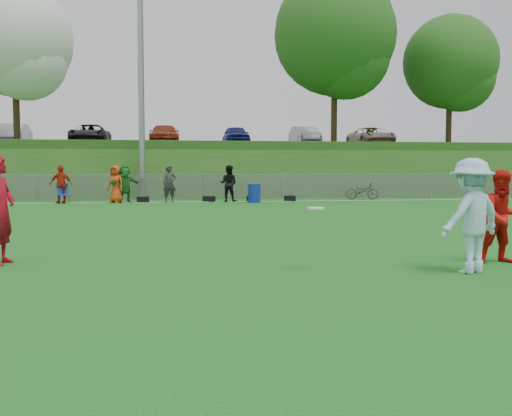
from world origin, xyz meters
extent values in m
plane|color=#195812|center=(0.00, 0.00, 0.00)|extent=(120.00, 120.00, 0.00)
cube|color=white|center=(0.00, 18.00, 0.01)|extent=(60.00, 0.10, 0.01)
cube|color=gray|center=(0.00, 20.00, 0.60)|extent=(58.00, 0.02, 1.20)
cube|color=gray|center=(0.00, 20.00, 1.25)|extent=(58.00, 0.04, 0.04)
cylinder|color=gray|center=(-3.00, 20.80, 6.00)|extent=(0.30, 0.30, 12.00)
cube|color=#1D4D15|center=(0.00, 31.00, 1.50)|extent=(120.00, 18.00, 3.00)
cube|color=black|center=(0.00, 33.00, 3.05)|extent=(120.00, 12.00, 0.10)
cylinder|color=black|center=(-10.00, 25.00, 6.75)|extent=(0.36, 0.36, 7.50)
sphere|color=silver|center=(-10.00, 25.00, 8.62)|extent=(6.30, 6.30, 6.30)
sphere|color=silver|center=(-9.40, 24.70, 7.50)|extent=(4.50, 4.50, 4.50)
cylinder|color=black|center=(8.00, 24.50, 7.25)|extent=(0.36, 0.36, 8.50)
sphere|color=#154312|center=(8.00, 24.50, 9.38)|extent=(7.14, 7.14, 7.14)
sphere|color=#154312|center=(8.60, 24.20, 8.10)|extent=(5.10, 5.10, 5.10)
cylinder|color=black|center=(16.00, 26.00, 6.50)|extent=(0.36, 0.36, 7.00)
sphere|color=#154312|center=(16.00, 26.00, 8.25)|extent=(5.88, 5.88, 5.88)
sphere|color=#154312|center=(16.60, 25.70, 7.20)|extent=(4.20, 4.20, 4.20)
imported|color=#9A9A9F|center=(-12.00, 32.00, 3.82)|extent=(1.52, 4.37, 1.44)
imported|color=black|center=(-7.00, 32.00, 3.82)|extent=(2.39, 5.18, 1.44)
imported|color=maroon|center=(-2.00, 32.00, 3.82)|extent=(2.02, 4.96, 1.44)
imported|color=navy|center=(3.00, 32.00, 3.82)|extent=(1.70, 4.23, 1.44)
imported|color=gray|center=(8.00, 32.00, 3.82)|extent=(1.52, 4.37, 1.44)
imported|color=tan|center=(13.00, 32.00, 3.82)|extent=(2.39, 5.18, 1.44)
imported|color=red|center=(-6.45, 18.00, 0.85)|extent=(1.05, 0.57, 1.69)
imported|color=red|center=(-4.06, 18.00, 0.85)|extent=(0.99, 0.91, 1.69)
imported|color=#1D6E20|center=(-3.64, 18.00, 0.85)|extent=(1.64, 1.08, 1.69)
imported|color=#2B2B2E|center=(-1.65, 18.00, 0.85)|extent=(0.67, 0.49, 1.69)
imported|color=black|center=(1.07, 18.00, 0.85)|extent=(1.01, 0.91, 1.69)
cube|color=black|center=(-2.86, 18.10, 0.13)|extent=(0.56, 0.30, 0.26)
cube|color=black|center=(0.16, 18.10, 0.13)|extent=(0.62, 0.48, 0.26)
cube|color=black|center=(2.21, 18.10, 0.13)|extent=(0.60, 0.40, 0.26)
cube|color=black|center=(4.00, 18.10, 0.13)|extent=(0.59, 0.37, 0.26)
imported|color=#A70B1D|center=(-4.39, 1.51, 0.90)|extent=(0.53, 0.72, 1.81)
imported|color=red|center=(3.90, 0.38, 0.78)|extent=(0.81, 0.65, 1.56)
imported|color=#A8D0E9|center=(2.90, -0.37, 0.87)|extent=(1.29, 1.01, 1.75)
cylinder|color=white|center=(0.60, 0.11, 0.98)|extent=(0.28, 0.28, 0.03)
cylinder|color=#0D2795|center=(2.16, 17.20, 0.42)|extent=(0.70, 0.70, 0.85)
cube|color=#103CB7|center=(-6.28, 17.77, 0.38)|extent=(0.63, 0.63, 0.05)
cube|color=#103CB7|center=(-6.37, 17.99, 0.63)|extent=(0.46, 0.22, 0.48)
imported|color=#2D2D2F|center=(7.89, 19.00, 0.42)|extent=(1.69, 0.98, 0.84)
camera|label=1|loc=(-1.60, -8.40, 1.61)|focal=40.00mm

